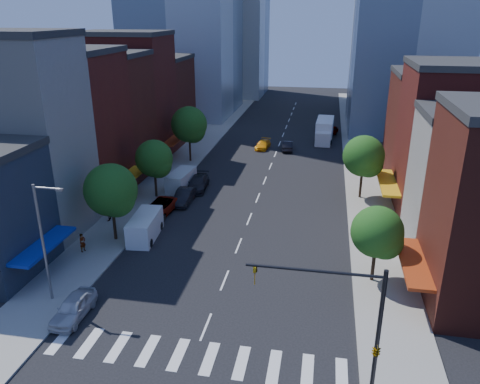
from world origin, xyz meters
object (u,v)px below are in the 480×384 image
Objects in this scene: taxi at (263,145)px; pedestrian_near at (83,243)px; parked_car_second at (184,196)px; traffic_car_oncoming at (287,145)px; parked_car_rear at (198,183)px; parked_car_third at (160,208)px; cargo_van_far at (181,181)px; box_truck at (324,131)px; traffic_car_far at (333,129)px; pedestrian_far at (107,212)px; cargo_van_near at (145,227)px; parked_car_front at (73,308)px.

pedestrian_near reaches higher than taxi.
parked_car_second is 1.06× the size of traffic_car_oncoming.
parked_car_third is at bearing -108.53° from parked_car_rear.
parked_car_second is 0.88× the size of parked_car_rear.
cargo_van_far is 0.61× the size of box_truck.
parked_car_rear reaches higher than taxi.
parked_car_second reaches higher than traffic_car_far.
cargo_van_far is (-1.63, 4.09, 0.31)m from parked_car_second.
parked_car_rear is 1.22× the size of taxi.
parked_car_rear is at bearing 139.01° from pedestrian_far.
pedestrian_far reaches higher than parked_car_second.
cargo_van_far reaches higher than parked_car_third.
parked_car_second is at bearing -96.62° from taxi.
cargo_van_near is 3.20× the size of pedestrian_near.
pedestrian_near is (-3.76, -16.89, -0.08)m from cargo_van_far.
traffic_car_oncoming is (9.42, 23.50, -0.04)m from parked_car_second.
taxi is (5.23, 19.21, -0.14)m from parked_car_rear.
pedestrian_near is at bearing 73.77° from traffic_car_far.
cargo_van_near reaches higher than traffic_car_oncoming.
parked_car_third is (-1.62, -3.45, -0.03)m from parked_car_second.
traffic_car_oncoming is 14.17m from traffic_car_far.
parked_car_third is at bearing 73.27° from traffic_car_far.
parked_car_rear is 35.20m from traffic_car_far.
box_truck reaches higher than parked_car_rear.
taxi is (7.23, 27.15, -0.11)m from parked_car_third.
taxi is at bearing 76.83° from parked_car_second.
cargo_van_far reaches higher than traffic_car_far.
pedestrian_far reaches higher than taxi.
traffic_car_far is 2.20× the size of pedestrian_far.
parked_car_second is 33.64m from box_truck.
parked_car_rear is (2.00, 7.94, 0.03)m from parked_car_third.
traffic_car_far is at bearing -124.74° from traffic_car_oncoming.
traffic_car_oncoming is at bearing 142.68° from pedestrian_far.
box_truck reaches higher than traffic_car_far.
parked_car_second is 0.54× the size of box_truck.
pedestrian_far is (-21.06, -36.39, -0.64)m from box_truck.
parked_car_rear is 1.20× the size of traffic_car_oncoming.
cargo_van_near is 1.23× the size of traffic_car_oncoming.
parked_car_second is at bearing 70.25° from parked_car_third.
pedestrian_far is (-5.08, 2.83, -0.10)m from cargo_van_near.
cargo_van_near is (0.38, 12.51, 0.36)m from parked_car_front.
pedestrian_near is (-21.77, -48.65, 0.35)m from traffic_car_far.
traffic_car_far is 0.44× the size of box_truck.
cargo_van_far is 3.05× the size of pedestrian_far.
pedestrian_near reaches higher than parked_car_second.
parked_car_third is at bearing -113.85° from box_truck.
pedestrian_near is (-11.00, -36.50, 0.37)m from taxi.
pedestrian_near is at bearing 113.29° from parked_car_front.
pedestrian_far is at bearing 25.27° from pedestrian_near.
parked_car_rear is 1.00× the size of cargo_van_far.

